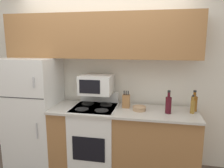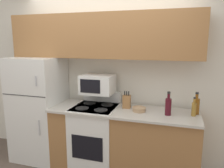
% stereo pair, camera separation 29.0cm
% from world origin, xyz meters
% --- Properties ---
extents(wall_back, '(8.00, 0.05, 2.55)m').
position_xyz_m(wall_back, '(0.00, 0.68, 1.27)').
color(wall_back, silver).
rests_on(wall_back, ground_plane).
extents(lower_cabinets, '(1.98, 0.65, 0.91)m').
position_xyz_m(lower_cabinets, '(0.36, 0.30, 0.45)').
color(lower_cabinets, '#9E6B3D').
rests_on(lower_cabinets, ground_plane).
extents(refrigerator, '(0.72, 0.67, 1.58)m').
position_xyz_m(refrigerator, '(-0.99, 0.32, 0.79)').
color(refrigerator, white).
rests_on(refrigerator, ground_plane).
extents(upper_cabinets, '(2.71, 0.35, 0.61)m').
position_xyz_m(upper_cabinets, '(0.00, 0.48, 1.89)').
color(upper_cabinets, '#9E6B3D').
rests_on(upper_cabinets, refrigerator).
extents(stove, '(0.61, 0.63, 1.08)m').
position_xyz_m(stove, '(-0.04, 0.29, 0.47)').
color(stove, white).
rests_on(stove, ground_plane).
extents(microwave, '(0.45, 0.36, 0.27)m').
position_xyz_m(microwave, '(-0.04, 0.41, 1.22)').
color(microwave, white).
rests_on(microwave, stove).
extents(knife_block, '(0.10, 0.09, 0.24)m').
position_xyz_m(knife_block, '(0.39, 0.39, 1.00)').
color(knife_block, '#9E6B3D').
rests_on(knife_block, lower_cabinets).
extents(bowl, '(0.18, 0.18, 0.06)m').
position_xyz_m(bowl, '(0.58, 0.29, 0.94)').
color(bowl, tan).
rests_on(bowl, lower_cabinets).
extents(bottle_wine_red, '(0.08, 0.08, 0.30)m').
position_xyz_m(bottle_wine_red, '(0.95, 0.25, 1.03)').
color(bottle_wine_red, '#470F19').
rests_on(bottle_wine_red, lower_cabinets).
extents(bottle_whiskey, '(0.08, 0.08, 0.28)m').
position_xyz_m(bottle_whiskey, '(1.29, 0.41, 1.02)').
color(bottle_whiskey, brown).
rests_on(bottle_whiskey, lower_cabinets).
extents(bottle_vinegar, '(0.06, 0.06, 0.24)m').
position_xyz_m(bottle_vinegar, '(1.26, 0.31, 1.00)').
color(bottle_vinegar, olive).
rests_on(bottle_vinegar, lower_cabinets).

